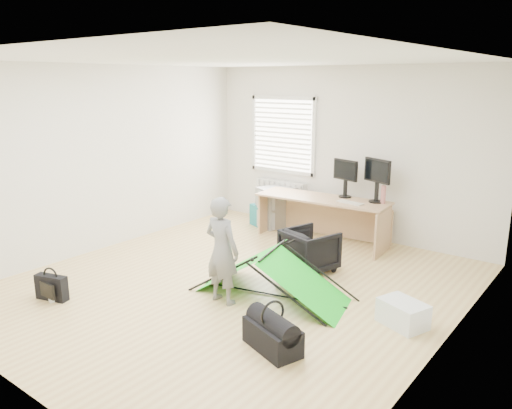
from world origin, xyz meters
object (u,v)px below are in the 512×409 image
Objects in this scene: office_chair at (309,250)px; laptop_bag at (52,287)px; monitor_right at (377,186)px; storage_crate at (403,314)px; person at (222,250)px; desk at (322,220)px; thermos at (383,195)px; monitor_left at (345,184)px; duffel_bag at (272,337)px; filing_cabinet at (276,207)px; kite at (272,273)px.

laptop_bag is at bearing 71.12° from office_chair.
storage_crate is (1.31, -2.14, -0.81)m from monitor_right.
monitor_right is 2.92m from person.
thermos is at bearing 9.99° from desk.
monitor_left is 4.41m from laptop_bag.
monitor_right is 0.85× the size of duffel_bag.
person is 2.04m from laptop_bag.
filing_cabinet is 1.47× the size of storage_crate.
person is 0.69× the size of kite.
person is 0.68m from kite.
monitor_right reaches higher than duffel_bag.
monitor_left is 1.15× the size of laptop_bag.
kite is (-0.30, -2.37, -0.56)m from thermos.
desk is 1.04m from thermos.
filing_cabinet is at bearing 143.88° from duffel_bag.
thermos is 0.21× the size of person.
laptop_bag is at bearing -147.07° from duffel_bag.
monitor_right reaches higher than storage_crate.
laptop_bag is at bearing 36.79° from person.
filing_cabinet is (-1.06, 0.26, -0.01)m from desk.
monitor_left is at bearing 19.07° from filing_cabinet.
filing_cabinet is at bearing -166.55° from monitor_left.
desk is 1.01m from monitor_right.
office_chair is 0.51× the size of person.
monitor_left is 0.52m from monitor_right.
thermos is 0.15× the size of kite.
office_chair is (-0.27, -1.42, -0.66)m from monitor_right.
storage_crate is (1.85, 0.71, -0.49)m from person.
thermos is at bearing 18.82° from filing_cabinet.
filing_cabinet is 1.37× the size of monitor_right.
monitor_right reaches higher than office_chair.
monitor_left is 2.88m from person.
filing_cabinet is 1.93m from monitor_right.
filing_cabinet is 1.75× the size of laptop_bag.
kite is at bearing -79.06° from desk.
desk is 1.09m from filing_cabinet.
person is (0.24, -2.61, 0.27)m from desk.
duffel_bag is at bearing -58.91° from monitor_right.
monitor_right is 1.28× the size of laptop_bag.
duffel_bag is (0.79, -1.93, -0.16)m from office_chair.
office_chair is 2.09m from duffel_bag.
monitor_left is 0.97× the size of storage_crate.
laptop_bag is 2.75m from duffel_bag.
thermos is at bearing -88.05° from office_chair.
desk is 3.30× the size of office_chair.
laptop_bag is (-1.63, -4.03, -0.77)m from monitor_left.
desk is at bearing -122.37° from monitor_left.
office_chair is at bearing 37.54° from laptop_bag.
duffel_bag is at bearing -67.87° from kite.
monitor_left is 0.64m from thermos.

